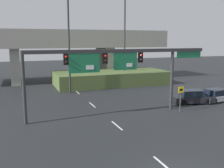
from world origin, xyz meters
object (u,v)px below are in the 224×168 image
Objects in this scene: parked_sedan_mid_right at (217,95)px; highway_light_pole_far at (69,28)px; highway_light_pole_near at (125,28)px; parked_sedan_near_right at (193,97)px; signal_gantry at (116,62)px; speed_limit_sign at (181,95)px.

highway_light_pole_far is at bearing 137.53° from parked_sedan_mid_right.
parked_sedan_mid_right is at bearing -71.88° from highway_light_pole_near.
highway_light_pole_far is 3.43× the size of parked_sedan_near_right.
signal_gantry is 6.91× the size of speed_limit_sign.
highway_light_pole_far is (-8.24, 12.81, 6.77)m from speed_limit_sign.
parked_sedan_near_right is at bearing 171.79° from parked_sedan_mid_right.
parked_sedan_near_right is 1.03× the size of parked_sedan_mid_right.
highway_light_pole_far is at bearing 151.66° from parked_sedan_near_right.
signal_gantry is 7.20m from speed_limit_sign.
parked_sedan_near_right is (3.26, 2.41, -0.96)m from speed_limit_sign.
speed_limit_sign is (6.29, -1.13, -3.33)m from signal_gantry.
parked_sedan_near_right is (9.55, 1.29, -4.28)m from signal_gantry.
speed_limit_sign is 0.56× the size of parked_sedan_mid_right.
signal_gantry is at bearing -115.33° from highway_light_pole_near.
highway_light_pole_near is 3.55× the size of parked_sedan_near_right.
parked_sedan_mid_right is at bearing 5.47° from signal_gantry.
parked_sedan_near_right is at bearing -42.12° from highway_light_pole_far.
speed_limit_sign is at bearing -167.29° from parked_sedan_mid_right.
signal_gantry is 10.54m from parked_sedan_near_right.
highway_light_pole_far is (-9.76, -4.81, -0.26)m from highway_light_pole_near.
speed_limit_sign is at bearing -94.92° from highway_light_pole_near.
highway_light_pole_far is at bearing 122.75° from speed_limit_sign.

